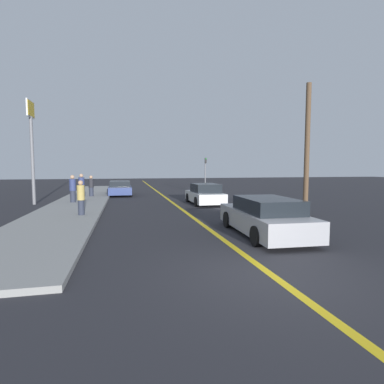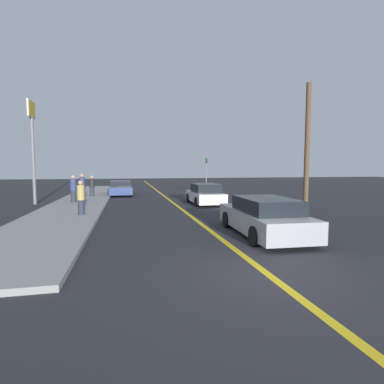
{
  "view_description": "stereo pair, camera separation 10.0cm",
  "coord_description": "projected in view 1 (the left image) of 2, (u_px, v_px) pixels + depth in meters",
  "views": [
    {
      "loc": [
        -3.11,
        -5.85,
        2.35
      ],
      "look_at": [
        0.46,
        10.0,
        1.02
      ],
      "focal_mm": 28.0,
      "sensor_mm": 36.0,
      "label": 1
    },
    {
      "loc": [
        -3.01,
        -5.87,
        2.35
      ],
      "look_at": [
        0.46,
        10.0,
        1.02
      ],
      "focal_mm": 28.0,
      "sensor_mm": 36.0,
      "label": 2
    }
  ],
  "objects": [
    {
      "name": "car_ahead_center",
      "position": [
        205.0,
        194.0,
        19.26
      ],
      "size": [
        1.87,
        4.05,
        1.32
      ],
      "rotation": [
        0.0,
        0.0,
        -0.0
      ],
      "color": "silver",
      "rests_on": "ground_plane"
    },
    {
      "name": "traffic_light",
      "position": [
        205.0,
        170.0,
        32.15
      ],
      "size": [
        0.18,
        0.4,
        3.39
      ],
      "color": "slate",
      "rests_on": "ground_plane"
    },
    {
      "name": "pedestrian_far_standing",
      "position": [
        82.0,
        187.0,
        19.97
      ],
      "size": [
        0.38,
        0.38,
        1.8
      ],
      "color": "#282D3D",
      "rests_on": "sidewalk_left"
    },
    {
      "name": "pedestrian_by_sign",
      "position": [
        91.0,
        186.0,
        23.11
      ],
      "size": [
        0.4,
        0.4,
        1.59
      ],
      "color": "#282D3D",
      "rests_on": "sidewalk_left"
    },
    {
      "name": "car_far_distant",
      "position": [
        120.0,
        188.0,
        25.36
      ],
      "size": [
        2.02,
        4.65,
        1.23
      ],
      "rotation": [
        0.0,
        0.0,
        0.02
      ],
      "color": "navy",
      "rests_on": "ground_plane"
    },
    {
      "name": "road_center_line",
      "position": [
        165.0,
        197.0,
        24.06
      ],
      "size": [
        0.2,
        60.0,
        0.01
      ],
      "color": "gold",
      "rests_on": "ground_plane"
    },
    {
      "name": "pedestrian_mid_group",
      "position": [
        73.0,
        189.0,
        19.02
      ],
      "size": [
        0.4,
        0.4,
        1.73
      ],
      "color": "#282D3D",
      "rests_on": "sidewalk_left"
    },
    {
      "name": "car_near_right_lane",
      "position": [
        265.0,
        217.0,
        10.43
      ],
      "size": [
        2.1,
        4.78,
        1.32
      ],
      "rotation": [
        0.0,
        0.0,
        -0.04
      ],
      "color": "#9E9EA3",
      "rests_on": "ground_plane"
    },
    {
      "name": "utility_pole",
      "position": [
        307.0,
        150.0,
        14.37
      ],
      "size": [
        0.24,
        0.24,
        6.35
      ],
      "color": "brown",
      "rests_on": "ground_plane"
    },
    {
      "name": "pedestrian_near_curb",
      "position": [
        81.0,
        198.0,
        13.91
      ],
      "size": [
        0.34,
        0.34,
        1.61
      ],
      "color": "#282D3D",
      "rests_on": "sidewalk_left"
    },
    {
      "name": "roadside_sign",
      "position": [
        31.0,
        133.0,
        18.75
      ],
      "size": [
        0.2,
        1.41,
        6.53
      ],
      "color": "slate",
      "rests_on": "ground_plane"
    },
    {
      "name": "ground_plane",
      "position": [
        272.0,
        275.0,
        6.56
      ],
      "size": [
        120.0,
        120.0,
        0.0
      ],
      "primitive_type": "plane",
      "color": "#28282D"
    },
    {
      "name": "sidewalk_left",
      "position": [
        83.0,
        201.0,
        20.55
      ],
      "size": [
        3.35,
        31.49,
        0.15
      ],
      "color": "gray",
      "rests_on": "ground_plane"
    }
  ]
}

